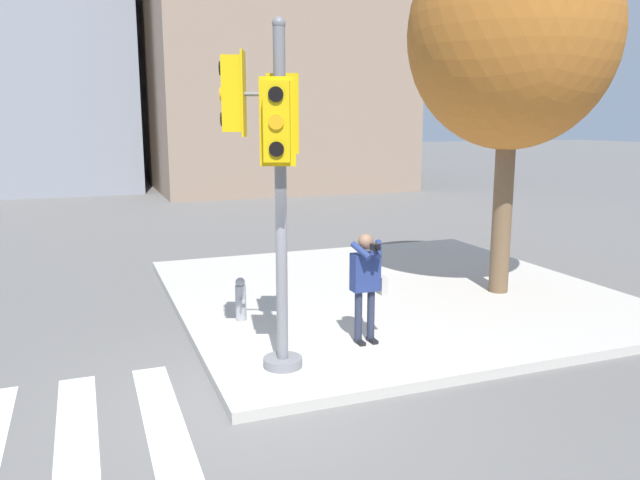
% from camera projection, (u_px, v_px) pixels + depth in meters
% --- Properties ---
extents(ground_plane, '(160.00, 160.00, 0.00)m').
position_uv_depth(ground_plane, '(263.00, 400.00, 7.56)').
color(ground_plane, slate).
extents(sidewalk_corner, '(8.00, 8.00, 0.14)m').
position_uv_depth(sidewalk_corner, '(389.00, 293.00, 11.98)').
color(sidewalk_corner, '#BCB7AD').
rests_on(sidewalk_corner, ground_plane).
extents(traffic_signal_pole, '(1.10, 1.40, 4.40)m').
position_uv_depth(traffic_signal_pole, '(271.00, 156.00, 7.69)').
color(traffic_signal_pole, slate).
rests_on(traffic_signal_pole, sidewalk_corner).
extents(person_photographer, '(0.58, 0.54, 1.61)m').
position_uv_depth(person_photographer, '(367.00, 278.00, 8.95)').
color(person_photographer, black).
rests_on(person_photographer, sidewalk_corner).
extents(street_tree, '(3.67, 3.67, 6.70)m').
position_uv_depth(street_tree, '(512.00, 35.00, 10.94)').
color(street_tree, brown).
rests_on(street_tree, sidewalk_corner).
extents(fire_hydrant, '(0.18, 0.24, 0.71)m').
position_uv_depth(fire_hydrant, '(241.00, 299.00, 10.05)').
color(fire_hydrant, '#99999E').
rests_on(fire_hydrant, sidewalk_corner).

